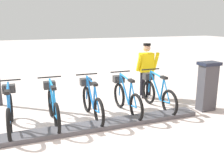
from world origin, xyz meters
TOP-DOWN VIEW (x-y plane):
  - ground_plane at (0.00, 0.00)m, footprint 60.00×60.00m
  - dock_rail_base at (0.00, 0.00)m, footprint 0.44×5.34m
  - payment_kiosk at (0.05, -3.21)m, footprint 0.36×0.52m
  - bike_docked_0 at (0.62, -2.07)m, footprint 1.72×0.54m
  - bike_docked_1 at (0.62, -1.16)m, footprint 1.72×0.54m
  - bike_docked_2 at (0.62, -0.26)m, footprint 1.72×0.54m
  - bike_docked_3 at (0.62, 0.65)m, footprint 1.72×0.54m
  - bike_docked_4 at (0.62, 1.56)m, footprint 1.72×0.54m
  - worker_near_rack at (1.57, -2.25)m, footprint 0.51×0.66m

SIDE VIEW (x-z plane):
  - ground_plane at x=0.00m, z-range 0.00..0.00m
  - dock_rail_base at x=0.00m, z-range 0.00..0.10m
  - bike_docked_0 at x=0.62m, z-range -0.08..0.94m
  - bike_docked_1 at x=0.62m, z-range -0.08..0.94m
  - bike_docked_2 at x=0.62m, z-range -0.08..0.94m
  - bike_docked_3 at x=0.62m, z-range -0.08..0.94m
  - bike_docked_4 at x=0.62m, z-range -0.08..0.94m
  - payment_kiosk at x=0.05m, z-range 0.03..1.31m
  - worker_near_rack at x=1.57m, z-range 0.08..1.74m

